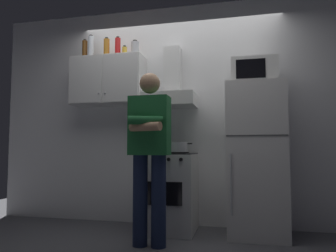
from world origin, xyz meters
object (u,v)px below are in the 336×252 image
at_px(bottle_spice_jar, 125,51).
at_px(bottle_beer_brown, 85,50).
at_px(person_standing, 149,150).
at_px(refrigerator, 256,159).
at_px(microwave, 254,72).
at_px(bottle_liquor_amber, 107,48).
at_px(upper_cabinet, 108,81).
at_px(range_hood, 171,91).
at_px(bottle_canister_steel, 135,49).
at_px(cooking_pot, 178,147).
at_px(bottle_vodka_clear, 91,47).
at_px(stove_oven, 169,191).
at_px(bottle_soda_red, 118,47).

relative_size(bottle_spice_jar, bottle_beer_brown, 0.49).
bearing_deg(person_standing, refrigerator, 31.23).
height_order(microwave, bottle_liquor_amber, bottle_liquor_amber).
xyz_separation_m(upper_cabinet, range_hood, (0.80, 0.00, -0.15)).
bearing_deg(bottle_liquor_amber, upper_cabinet, 0.21).
distance_m(bottle_liquor_amber, bottle_beer_brown, 0.30).
relative_size(person_standing, bottle_canister_steel, 8.21).
relative_size(cooking_pot, bottle_vodka_clear, 1.01).
distance_m(microwave, bottle_vodka_clear, 2.05).
distance_m(range_hood, bottle_canister_steel, 0.71).
xyz_separation_m(stove_oven, bottle_soda_red, (-0.67, 0.11, 1.74)).
distance_m(upper_cabinet, bottle_canister_steel, 0.52).
bearing_deg(refrigerator, cooking_pot, -171.68).
relative_size(cooking_pot, bottle_canister_steel, 1.56).
xyz_separation_m(person_standing, bottle_beer_brown, (-1.08, 0.73, 1.27)).
xyz_separation_m(microwave, bottle_vodka_clear, (-1.99, 0.10, 0.46)).
bearing_deg(refrigerator, bottle_vodka_clear, 176.51).
height_order(upper_cabinet, cooking_pot, upper_cabinet).
xyz_separation_m(microwave, bottle_beer_brown, (-2.08, 0.11, 0.43)).
height_order(range_hood, bottle_canister_steel, bottle_canister_steel).
xyz_separation_m(microwave, bottle_liquor_amber, (-1.78, 0.11, 0.43)).
height_order(range_hood, refrigerator, range_hood).
distance_m(person_standing, bottle_spice_jar, 1.49).
relative_size(stove_oven, bottle_beer_brown, 3.34).
bearing_deg(person_standing, microwave, 32.00).
relative_size(upper_cabinet, bottle_spice_jar, 7.04).
bearing_deg(range_hood, bottle_vodka_clear, -179.77).
xyz_separation_m(microwave, cooking_pot, (-0.82, -0.14, -0.81)).
height_order(bottle_liquor_amber, bottle_beer_brown, bottle_beer_brown).
bearing_deg(bottle_beer_brown, bottle_canister_steel, 1.00).
xyz_separation_m(range_hood, bottle_soda_red, (-0.67, -0.02, 0.57)).
distance_m(bottle_liquor_amber, bottle_spice_jar, 0.26).
xyz_separation_m(range_hood, bottle_spice_jar, (-0.58, -0.03, 0.51)).
bearing_deg(cooking_pot, refrigerator, 8.32).
height_order(person_standing, bottle_liquor_amber, bottle_liquor_amber).
xyz_separation_m(upper_cabinet, bottle_beer_brown, (-0.33, 0.00, 0.42)).
bearing_deg(stove_oven, bottle_soda_red, 170.61).
bearing_deg(microwave, upper_cabinet, 176.52).
relative_size(bottle_vodka_clear, bottle_beer_brown, 1.18).
height_order(bottle_canister_steel, bottle_liquor_amber, bottle_liquor_amber).
bearing_deg(bottle_spice_jar, person_standing, -53.07).
xyz_separation_m(cooking_pot, bottle_beer_brown, (-1.26, 0.25, 1.25)).
distance_m(range_hood, microwave, 0.97).
distance_m(refrigerator, bottle_beer_brown, 2.50).
bearing_deg(bottle_spice_jar, bottle_beer_brown, 176.72).
distance_m(upper_cabinet, stove_oven, 1.55).
relative_size(bottle_soda_red, bottle_vodka_clear, 0.82).
bearing_deg(bottle_soda_red, cooking_pot, -16.00).
relative_size(microwave, bottle_liquor_amber, 1.85).
relative_size(refrigerator, cooking_pot, 5.12).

